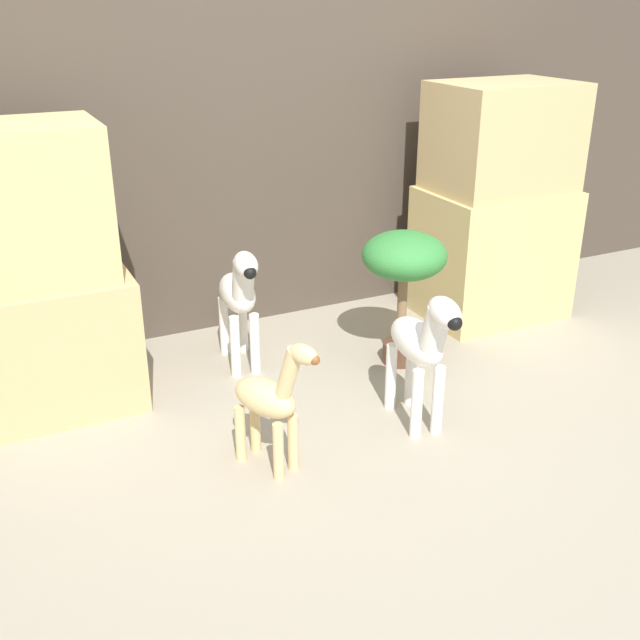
{
  "coord_description": "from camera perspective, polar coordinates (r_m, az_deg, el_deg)",
  "views": [
    {
      "loc": [
        -1.33,
        -1.97,
        1.59
      ],
      "look_at": [
        -0.06,
        0.64,
        0.33
      ],
      "focal_mm": 42.0,
      "sensor_mm": 36.0,
      "label": 1
    }
  ],
  "objects": [
    {
      "name": "potted_palm_front",
      "position": [
        3.38,
        6.42,
        4.26
      ],
      "size": [
        0.38,
        0.38,
        0.63
      ],
      "color": "#513323",
      "rests_on": "ground_plane"
    },
    {
      "name": "giraffe_figurine",
      "position": [
        2.66,
        -3.81,
        -6.1
      ],
      "size": [
        0.25,
        0.38,
        0.54
      ],
      "color": "#E0C184",
      "rests_on": "ground_plane"
    },
    {
      "name": "rock_pillar_left",
      "position": [
        3.19,
        -21.0,
        2.59
      ],
      "size": [
        0.73,
        0.53,
        1.16
      ],
      "color": "tan",
      "rests_on": "ground_plane"
    },
    {
      "name": "zebra_right",
      "position": [
        2.9,
        7.79,
        -1.79
      ],
      "size": [
        0.19,
        0.48,
        0.61
      ],
      "color": "white",
      "rests_on": "ground_plane"
    },
    {
      "name": "wall_back",
      "position": [
        3.77,
        -5.23,
        15.92
      ],
      "size": [
        6.4,
        0.08,
        2.2
      ],
      "color": "#473D33",
      "rests_on": "ground_plane"
    },
    {
      "name": "zebra_left",
      "position": [
        3.36,
        -6.16,
        1.95
      ],
      "size": [
        0.19,
        0.48,
        0.61
      ],
      "color": "white",
      "rests_on": "ground_plane"
    },
    {
      "name": "ground_plane",
      "position": [
        2.86,
        6.87,
        -10.51
      ],
      "size": [
        14.0,
        14.0,
        0.0
      ],
      "primitive_type": "plane",
      "color": "#9E937F"
    },
    {
      "name": "rock_pillar_right",
      "position": [
        4.02,
        13.25,
        8.33
      ],
      "size": [
        0.73,
        0.53,
        1.21
      ],
      "color": "#D1B775",
      "rests_on": "ground_plane"
    }
  ]
}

